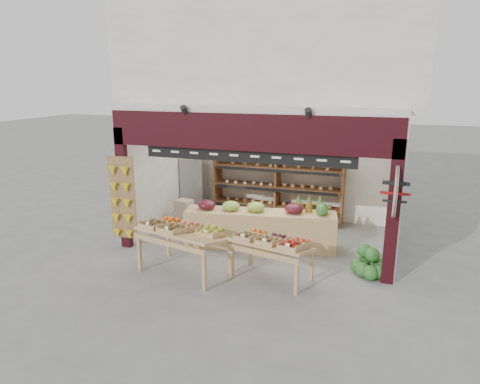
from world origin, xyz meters
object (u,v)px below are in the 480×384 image
back_shelving (278,174)px  watermelon_pile (369,264)px  cardboard_stack (192,218)px  mid_counter (259,228)px  display_table_right (272,242)px  refrigerator (194,183)px  display_table_left (180,230)px

back_shelving → watermelon_pile: back_shelving is taller
back_shelving → cardboard_stack: bearing=-145.3°
mid_counter → display_table_right: (0.66, -1.43, 0.27)m
refrigerator → watermelon_pile: size_ratio=2.29×
cardboard_stack → display_table_left: bearing=-69.8°
mid_counter → back_shelving: bearing=92.8°
mid_counter → display_table_left: 2.01m
cardboard_stack → mid_counter: (1.98, -0.73, 0.20)m
refrigerator → cardboard_stack: 1.43m
cardboard_stack → display_table_right: (2.63, -2.16, 0.47)m
cardboard_stack → display_table_right: display_table_right is taller
back_shelving → refrigerator: bearing=-178.3°
mid_counter → display_table_left: size_ratio=1.81×
mid_counter → watermelon_pile: (2.36, -0.66, -0.24)m
refrigerator → display_table_right: 4.59m
mid_counter → refrigerator: bearing=141.4°
back_shelving → mid_counter: bearing=-87.2°
watermelon_pile → refrigerator: bearing=151.4°
display_table_left → watermelon_pile: 3.65m
display_table_left → display_table_right: (1.76, 0.21, -0.10)m
back_shelving → display_table_right: (0.75, -3.46, -0.50)m
refrigerator → display_table_left: bearing=-76.8°
cardboard_stack → watermelon_pile: (4.34, -1.39, -0.05)m
refrigerator → display_table_left: refrigerator is taller
refrigerator → mid_counter: 3.15m
display_table_right → display_table_left: bearing=-173.1°
display_table_right → watermelon_pile: display_table_right is taller
refrigerator → watermelon_pile: (4.81, -2.62, -0.61)m
refrigerator → mid_counter: refrigerator is taller
refrigerator → display_table_right: (3.10, -3.38, -0.09)m
display_table_left → watermelon_pile: (3.47, 0.98, -0.62)m
back_shelving → display_table_left: bearing=-105.3°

